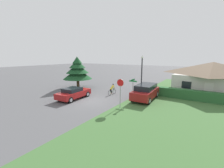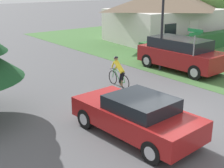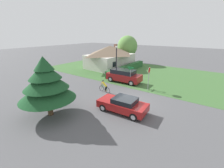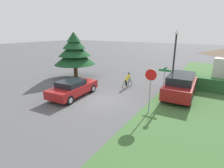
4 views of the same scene
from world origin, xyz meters
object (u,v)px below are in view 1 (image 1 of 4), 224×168
Objects in this scene: street_lamp at (142,73)px; sedan_left_lane at (74,93)px; stop_sign at (120,87)px; street_name_sign at (133,86)px; conifer_tall_near at (77,70)px; cyclist at (112,89)px; parked_suv_right at (146,92)px; cottage_house at (212,78)px.

sedan_left_lane is at bearing -141.65° from street_lamp.
stop_sign is 1.13× the size of street_name_sign.
street_name_sign is at bearing -98.55° from stop_sign.
sedan_left_lane is at bearing -49.56° from conifer_tall_near.
conifer_tall_near is (-6.78, 0.50, 2.16)m from cyclist.
parked_suv_right is at bearing -109.70° from stop_sign.
cyclist is 7.13m from conifer_tall_near.
stop_sign is 0.58× the size of conifer_tall_near.
cottage_house reaches higher than parked_suv_right.
cottage_house reaches higher than cyclist.
sedan_left_lane is 7.07m from street_name_sign.
sedan_left_lane is at bearing -2.17° from stop_sign.
cyclist is at bearing -141.51° from cottage_house.
street_name_sign is (3.64, -1.40, 1.10)m from cyclist.
stop_sign is 11.21m from conifer_tall_near.
street_lamp reaches higher than cottage_house.
cottage_house is 13.64m from stop_sign.
cottage_house is 1.99× the size of parked_suv_right.
street_name_sign is (-7.39, -8.81, -0.45)m from cottage_house.
cottage_house is at bearing 21.20° from conifer_tall_near.
parked_suv_right is (4.57, 0.16, 0.25)m from cyclist.
sedan_left_lane is 2.65× the size of cyclist.
conifer_tall_near is at bearing -28.30° from stop_sign.
cottage_house is 1.95× the size of conifer_tall_near.
street_name_sign is 10.65m from conifer_tall_near.
cottage_house reaches higher than stop_sign.
cottage_house is 13.38m from cyclist.
stop_sign is at bearing -134.14° from cyclist.
cyclist is at bearing -36.70° from sedan_left_lane.
cottage_house is 19.11m from conifer_tall_near.
sedan_left_lane is 6.59m from conifer_tall_near.
cottage_house is at bearing 41.81° from street_lamp.
street_lamp is at bearing -55.52° from sedan_left_lane.
sedan_left_lane is 8.53m from parked_suv_right.
sedan_left_lane is at bearing 151.65° from cyclist.
street_lamp reaches higher than sedan_left_lane.
cottage_house is 2.20× the size of sedan_left_lane.
conifer_tall_near reaches higher than sedan_left_lane.
cyclist is at bearing -53.46° from stop_sign.
conifer_tall_near is at bearing 85.99° from parked_suv_right.
street_lamp is at bearing -97.82° from stop_sign.
conifer_tall_near is (-10.51, -0.38, -0.14)m from street_lamp.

